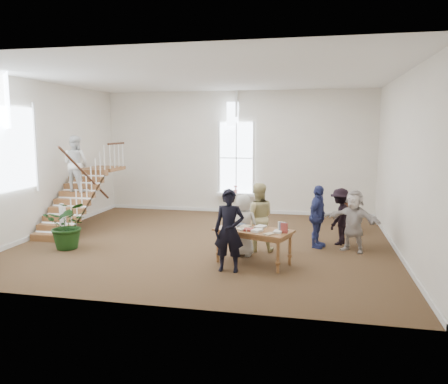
% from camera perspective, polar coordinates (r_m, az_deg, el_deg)
% --- Properties ---
extents(ground, '(10.00, 10.00, 0.00)m').
position_cam_1_polar(ground, '(12.24, -2.16, -6.53)').
color(ground, '#402A19').
rests_on(ground, ground).
extents(room_shell, '(10.49, 10.00, 10.00)m').
position_cam_1_polar(room_shell, '(16.36, 1.56, -1.32)').
color(room_shell, white).
rests_on(room_shell, ground).
extents(staircase, '(1.10, 4.10, 2.92)m').
position_cam_1_polar(staircase, '(14.28, -18.60, 1.79)').
color(staircase, brown).
rests_on(staircase, ground).
extents(library_table, '(1.93, 1.40, 0.88)m').
position_cam_1_polar(library_table, '(10.17, 3.86, -5.35)').
color(library_table, brown).
rests_on(library_table, ground).
extents(police_officer, '(0.67, 0.44, 1.83)m').
position_cam_1_polar(police_officer, '(9.58, 0.67, -5.06)').
color(police_officer, black).
rests_on(police_officer, ground).
extents(elderly_woman, '(0.79, 0.55, 1.54)m').
position_cam_1_polar(elderly_woman, '(10.80, 2.49, -4.34)').
color(elderly_woman, beige).
rests_on(elderly_woman, ground).
extents(person_yellow, '(0.96, 0.81, 1.76)m').
position_cam_1_polar(person_yellow, '(11.21, 4.42, -3.30)').
color(person_yellow, '#CDBF80').
rests_on(person_yellow, ground).
extents(woman_cluster_a, '(0.72, 1.05, 1.66)m').
position_cam_1_polar(woman_cluster_a, '(11.77, 12.11, -3.16)').
color(woman_cluster_a, navy).
rests_on(woman_cluster_a, ground).
extents(woman_cluster_b, '(0.91, 1.14, 1.54)m').
position_cam_1_polar(woman_cluster_b, '(12.24, 14.91, -3.10)').
color(woman_cluster_b, black).
rests_on(woman_cluster_b, ground).
extents(woman_cluster_c, '(1.54, 1.10, 1.60)m').
position_cam_1_polar(woman_cluster_c, '(11.62, 16.56, -3.61)').
color(woman_cluster_c, beige).
rests_on(woman_cluster_c, ground).
extents(floor_plant, '(1.40, 1.30, 1.27)m').
position_cam_1_polar(floor_plant, '(12.14, -19.65, -4.04)').
color(floor_plant, '#143410').
rests_on(floor_plant, ground).
extents(side_chair, '(0.44, 0.44, 1.01)m').
position_cam_1_polar(side_chair, '(13.86, 16.31, -2.71)').
color(side_chair, '#371A0F').
rests_on(side_chair, ground).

